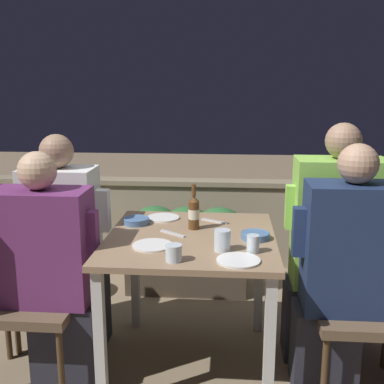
{
  "coord_description": "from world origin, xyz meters",
  "views": [
    {
      "loc": [
        0.2,
        -2.4,
        1.54
      ],
      "look_at": [
        0.0,
        0.07,
        0.97
      ],
      "focal_mm": 45.0,
      "sensor_mm": 36.0,
      "label": 1
    }
  ],
  "objects": [
    {
      "name": "beer_bottle",
      "position": [
        0.01,
        0.12,
        0.85
      ],
      "size": [
        0.06,
        0.06,
        0.25
      ],
      "color": "brown",
      "rests_on": "dining_table"
    },
    {
      "name": "ground_plane",
      "position": [
        0.0,
        0.0,
        0.0
      ],
      "size": [
        16.0,
        16.0,
        0.0
      ],
      "primitive_type": "plane",
      "color": "#847056"
    },
    {
      "name": "person_green_blouse",
      "position": [
        0.76,
        0.16,
        0.67
      ],
      "size": [
        0.52,
        0.26,
        1.34
      ],
      "color": "#282833",
      "rests_on": "ground_plane"
    },
    {
      "name": "glass_cup_2",
      "position": [
        0.31,
        -0.23,
        0.8
      ],
      "size": [
        0.06,
        0.06,
        0.08
      ],
      "color": "silver",
      "rests_on": "dining_table"
    },
    {
      "name": "planter_hedge",
      "position": [
        -0.11,
        1.01,
        0.36
      ],
      "size": [
        0.89,
        0.47,
        0.64
      ],
      "color": "brown",
      "rests_on": "ground_plane"
    },
    {
      "name": "glass_cup_1",
      "position": [
        -0.05,
        -0.37,
        0.79
      ],
      "size": [
        0.08,
        0.08,
        0.08
      ],
      "color": "silver",
      "rests_on": "dining_table"
    },
    {
      "name": "plate_0",
      "position": [
        0.24,
        -0.35,
        0.76
      ],
      "size": [
        0.2,
        0.2,
        0.01
      ],
      "color": "white",
      "rests_on": "dining_table"
    },
    {
      "name": "plate_2",
      "position": [
        -0.18,
        -0.18,
        0.76
      ],
      "size": [
        0.2,
        0.2,
        0.01
      ],
      "color": "white",
      "rests_on": "dining_table"
    },
    {
      "name": "chair_left_near",
      "position": [
        -0.91,
        -0.17,
        0.55
      ],
      "size": [
        0.47,
        0.46,
        0.95
      ],
      "color": "brown",
      "rests_on": "ground_plane"
    },
    {
      "name": "bowl_1",
      "position": [
        0.33,
        -0.02,
        0.77
      ],
      "size": [
        0.15,
        0.15,
        0.04
      ],
      "color": "#4C709E",
      "rests_on": "dining_table"
    },
    {
      "name": "chair_left_far",
      "position": [
        -0.94,
        0.18,
        0.55
      ],
      "size": [
        0.47,
        0.46,
        0.95
      ],
      "color": "brown",
      "rests_on": "ground_plane"
    },
    {
      "name": "glass_cup_0",
      "position": [
        0.17,
        -0.21,
        0.81
      ],
      "size": [
        0.08,
        0.08,
        0.1
      ],
      "color": "silver",
      "rests_on": "dining_table"
    },
    {
      "name": "fork_0",
      "position": [
        -0.1,
        0.02,
        0.76
      ],
      "size": [
        0.15,
        0.12,
        0.01
      ],
      "color": "silver",
      "rests_on": "dining_table"
    },
    {
      "name": "person_purple_stripe",
      "position": [
        -0.7,
        -0.17,
        0.6
      ],
      "size": [
        0.52,
        0.26,
        1.22
      ],
      "color": "#282833",
      "rests_on": "ground_plane"
    },
    {
      "name": "bowl_0",
      "position": [
        -0.33,
        0.19,
        0.77
      ],
      "size": [
        0.15,
        0.15,
        0.04
      ],
      "color": "#4C709E",
      "rests_on": "dining_table"
    },
    {
      "name": "dining_table",
      "position": [
        0.0,
        0.0,
        0.65
      ],
      "size": [
        0.88,
        0.94,
        0.75
      ],
      "color": "#937556",
      "rests_on": "ground_plane"
    },
    {
      "name": "plate_1",
      "position": [
        -0.19,
        0.31,
        0.76
      ],
      "size": [
        0.19,
        0.19,
        0.01
      ],
      "color": "white",
      "rests_on": "dining_table"
    },
    {
      "name": "person_white_polo",
      "position": [
        -0.73,
        0.18,
        0.63
      ],
      "size": [
        0.49,
        0.26,
        1.26
      ],
      "color": "#282833",
      "rests_on": "ground_plane"
    },
    {
      "name": "chair_right_far",
      "position": [
        0.97,
        0.16,
        0.55
      ],
      "size": [
        0.47,
        0.46,
        0.95
      ],
      "color": "brown",
      "rests_on": "ground_plane"
    },
    {
      "name": "person_navy_jumper",
      "position": [
        0.76,
        -0.14,
        0.63
      ],
      "size": [
        0.51,
        0.26,
        1.27
      ],
      "color": "#282833",
      "rests_on": "ground_plane"
    },
    {
      "name": "potted_plant",
      "position": [
        -1.24,
        0.62,
        0.42
      ],
      "size": [
        0.38,
        0.38,
        0.68
      ],
      "color": "#B2A899",
      "rests_on": "ground_plane"
    },
    {
      "name": "fork_1",
      "position": [
        0.11,
        0.27,
        0.76
      ],
      "size": [
        0.16,
        0.1,
        0.01
      ],
      "color": "silver",
      "rests_on": "dining_table"
    },
    {
      "name": "parapet_wall",
      "position": [
        0.0,
        1.54,
        0.37
      ],
      "size": [
        9.0,
        0.18,
        0.74
      ],
      "color": "gray",
      "rests_on": "ground_plane"
    }
  ]
}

